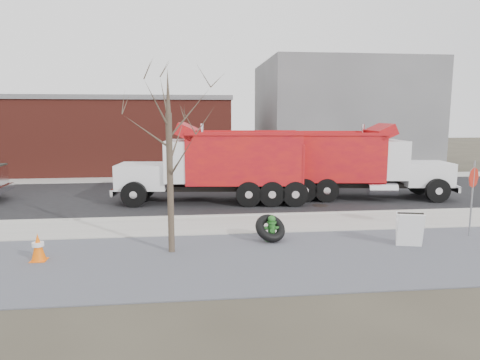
{
  "coord_description": "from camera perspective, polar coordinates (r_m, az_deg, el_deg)",
  "views": [
    {
      "loc": [
        -2.58,
        -14.68,
        3.9
      ],
      "look_at": [
        -0.69,
        1.99,
        1.4
      ],
      "focal_mm": 32.0,
      "sensor_mm": 36.0,
      "label": 1
    }
  ],
  "objects": [
    {
      "name": "dump_truck_red_b",
      "position": [
        19.37,
        -2.75,
        2.31
      ],
      "size": [
        8.56,
        3.2,
        3.58
      ],
      "rotation": [
        0.0,
        0.0,
        3.04
      ],
      "color": "black",
      "rests_on": "ground"
    },
    {
      "name": "stop_sign",
      "position": [
        15.64,
        28.63,
        -0.59
      ],
      "size": [
        0.59,
        0.38,
        2.5
      ],
      "rotation": [
        0.0,
        0.0,
        0.16
      ],
      "color": "gray",
      "rests_on": "ground"
    },
    {
      "name": "road",
      "position": [
        21.49,
        0.53,
        -1.95
      ],
      "size": [
        60.0,
        9.4,
        0.02
      ],
      "primitive_type": "cube",
      "color": "black",
      "rests_on": "ground"
    },
    {
      "name": "curb",
      "position": [
        16.88,
        2.5,
        -4.7
      ],
      "size": [
        60.0,
        0.15,
        0.11
      ],
      "primitive_type": "cube",
      "color": "#9E9B93",
      "rests_on": "ground"
    },
    {
      "name": "building_grey",
      "position": [
        34.67,
        13.18,
        8.42
      ],
      "size": [
        12.0,
        10.0,
        8.0
      ],
      "color": "slate",
      "rests_on": "ground"
    },
    {
      "name": "gravel_verge",
      "position": [
        12.11,
        6.28,
        -10.28
      ],
      "size": [
        60.0,
        5.0,
        0.03
      ],
      "primitive_type": "cube",
      "color": "slate",
      "rests_on": "ground"
    },
    {
      "name": "sidewalk",
      "position": [
        15.64,
        3.25,
        -5.87
      ],
      "size": [
        60.0,
        2.5,
        0.06
      ],
      "primitive_type": "cube",
      "color": "#9E9B93",
      "rests_on": "ground"
    },
    {
      "name": "dump_truck_red_a",
      "position": [
        21.02,
        14.55,
        2.44
      ],
      "size": [
        8.78,
        3.37,
        3.51
      ],
      "rotation": [
        0.0,
        0.0,
        -0.13
      ],
      "color": "black",
      "rests_on": "ground"
    },
    {
      "name": "ground",
      "position": [
        15.41,
        3.4,
        -6.2
      ],
      "size": [
        120.0,
        120.0,
        0.0
      ],
      "primitive_type": "plane",
      "color": "#383328",
      "rests_on": "ground"
    },
    {
      "name": "bare_tree",
      "position": [
        12.11,
        -9.44,
        5.5
      ],
      "size": [
        3.2,
        3.2,
        5.2
      ],
      "color": "#382D23",
      "rests_on": "ground"
    },
    {
      "name": "far_sidewalk",
      "position": [
        27.08,
        -0.94,
        0.26
      ],
      "size": [
        60.0,
        2.0,
        0.06
      ],
      "primitive_type": "cube",
      "color": "#9E9B93",
      "rests_on": "ground"
    },
    {
      "name": "building_brick",
      "position": [
        32.56,
        -19.75,
        5.79
      ],
      "size": [
        20.2,
        8.2,
        5.3
      ],
      "color": "maroon",
      "rests_on": "ground"
    },
    {
      "name": "sandwich_board",
      "position": [
        13.87,
        21.69,
        -6.13
      ],
      "size": [
        0.84,
        0.64,
        1.04
      ],
      "rotation": [
        0.0,
        0.0,
        -0.24
      ],
      "color": "white",
      "rests_on": "ground"
    },
    {
      "name": "truck_tire",
      "position": [
        13.51,
        4.06,
        -6.42
      ],
      "size": [
        1.22,
        1.16,
        0.88
      ],
      "color": "black",
      "rests_on": "ground"
    },
    {
      "name": "fire_hydrant",
      "position": [
        13.56,
        4.23,
        -6.57
      ],
      "size": [
        0.47,
        0.46,
        0.84
      ],
      "rotation": [
        0.0,
        0.0,
        -0.08
      ],
      "color": "#276225",
      "rests_on": "ground"
    },
    {
      "name": "traffic_cone_far",
      "position": [
        12.9,
        -25.32,
        -8.14
      ],
      "size": [
        0.41,
        0.41,
        0.78
      ],
      "color": "#FF6308",
      "rests_on": "ground"
    }
  ]
}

